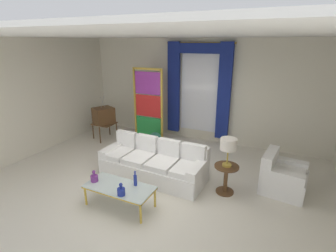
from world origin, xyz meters
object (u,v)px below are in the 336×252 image
object	(u,v)px
bottle_crystal_tall	(135,180)
stained_glass_divider	(148,107)
round_side_table	(226,177)
couch_white_long	(155,163)
vintage_tv	(104,116)
armchair_white	(281,178)
peacock_figurine	(153,140)
coffee_table	(119,188)
bottle_amber_squat	(94,178)
table_lamp_brass	(228,145)
bottle_blue_decanter	(121,191)

from	to	relation	value
bottle_crystal_tall	stained_glass_divider	world-z (taller)	stained_glass_divider
bottle_crystal_tall	round_side_table	xyz separation A→B (m)	(1.40, 1.12, -0.17)
couch_white_long	stained_glass_divider	size ratio (longest dim) A/B	1.07
round_side_table	vintage_tv	bearing A→B (deg)	161.83
armchair_white	peacock_figurine	xyz separation A→B (m)	(-3.38, 0.81, -0.07)
vintage_tv	armchair_white	size ratio (longest dim) A/B	1.48
armchair_white	couch_white_long	bearing A→B (deg)	-167.68
bottle_crystal_tall	stained_glass_divider	xyz separation A→B (m)	(-1.37, 2.89, 0.53)
bottle_crystal_tall	coffee_table	bearing A→B (deg)	-147.06
peacock_figurine	vintage_tv	bearing A→B (deg)	-179.04
coffee_table	bottle_crystal_tall	distance (m)	0.33
coffee_table	peacock_figurine	xyz separation A→B (m)	(-0.75, 2.65, -0.15)
round_side_table	bottle_crystal_tall	bearing A→B (deg)	-141.32
bottle_amber_squat	peacock_figurine	bearing A→B (deg)	94.63
round_side_table	table_lamp_brass	bearing A→B (deg)	90.00
bottle_crystal_tall	round_side_table	size ratio (longest dim) A/B	0.49
coffee_table	peacock_figurine	bearing A→B (deg)	105.73
peacock_figurine	couch_white_long	bearing A→B (deg)	-60.39
bottle_amber_squat	armchair_white	xyz separation A→B (m)	(3.16, 1.89, -0.20)
bottle_amber_squat	armchair_white	bearing A→B (deg)	30.89
armchair_white	peacock_figurine	world-z (taller)	armchair_white
coffee_table	armchair_white	bearing A→B (deg)	34.95
bottle_crystal_tall	table_lamp_brass	bearing A→B (deg)	38.68
stained_glass_divider	round_side_table	size ratio (longest dim) A/B	3.70
coffee_table	bottle_blue_decanter	distance (m)	0.30
armchair_white	peacock_figurine	size ratio (longest dim) A/B	1.51
couch_white_long	armchair_white	world-z (taller)	couch_white_long
armchair_white	bottle_blue_decanter	bearing A→B (deg)	-140.02
table_lamp_brass	armchair_white	bearing A→B (deg)	29.60
bottle_amber_squat	stained_glass_divider	bearing A→B (deg)	100.92
couch_white_long	table_lamp_brass	distance (m)	1.76
table_lamp_brass	bottle_crystal_tall	bearing A→B (deg)	-141.32
bottle_amber_squat	armchair_white	distance (m)	3.69
bottle_crystal_tall	couch_white_long	bearing A→B (deg)	100.67
bottle_amber_squat	peacock_figurine	xyz separation A→B (m)	(-0.22, 2.70, -0.27)
couch_white_long	bottle_amber_squat	size ratio (longest dim) A/B	10.53
coffee_table	bottle_amber_squat	xyz separation A→B (m)	(-0.53, -0.05, 0.11)
armchair_white	round_side_table	world-z (taller)	armchair_white
peacock_figurine	round_side_table	bearing A→B (deg)	-29.85
bottle_blue_decanter	bottle_crystal_tall	xyz separation A→B (m)	(0.05, 0.37, 0.04)
bottle_crystal_tall	armchair_white	size ratio (longest dim) A/B	0.32
couch_white_long	vintage_tv	world-z (taller)	vintage_tv
bottle_blue_decanter	table_lamp_brass	xyz separation A→B (m)	(1.45, 1.48, 0.54)
couch_white_long	bottle_crystal_tall	distance (m)	1.16
armchair_white	stained_glass_divider	xyz separation A→B (m)	(-3.76, 1.21, 0.77)
bottle_amber_squat	stained_glass_divider	xyz separation A→B (m)	(-0.60, 3.10, 0.57)
bottle_blue_decanter	peacock_figurine	xyz separation A→B (m)	(-0.94, 2.86, -0.27)
peacock_figurine	round_side_table	distance (m)	2.76
bottle_blue_decanter	bottle_amber_squat	world-z (taller)	bottle_blue_decanter
vintage_tv	stained_glass_divider	world-z (taller)	stained_glass_divider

